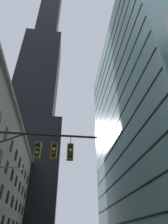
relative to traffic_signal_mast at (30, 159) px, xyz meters
The scene contains 3 objects.
dark_skyscraper 87.01m from the traffic_signal_mast, 100.90° to the left, with size 28.34×28.34×201.07m.
glass_office_midrise 43.95m from the traffic_signal_mast, 50.22° to the left, with size 18.85×48.39×58.83m.
traffic_signal_mast is the anchor object (origin of this frame).
Camera 1 is at (-1.30, -8.26, 1.28)m, focal length 31.06 mm.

